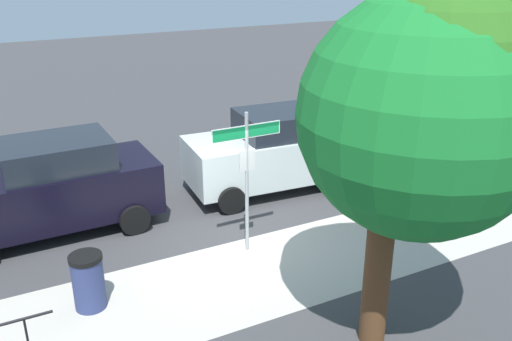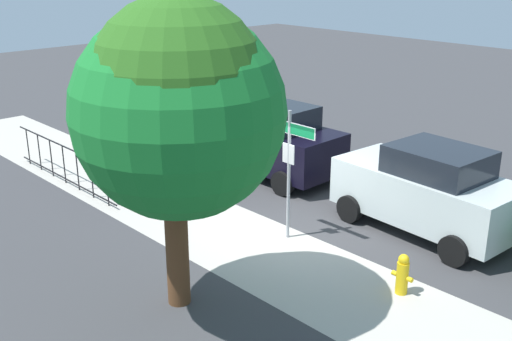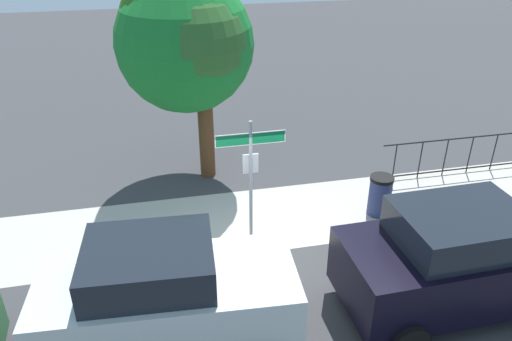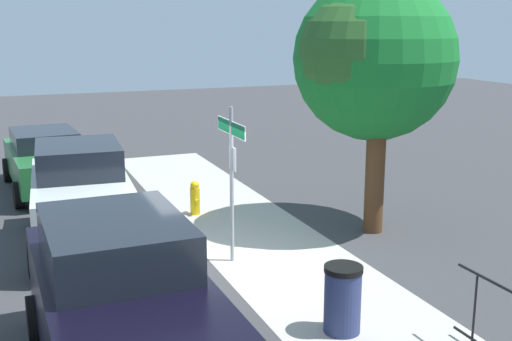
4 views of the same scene
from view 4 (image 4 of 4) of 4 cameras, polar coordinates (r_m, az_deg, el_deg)
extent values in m
plane|color=#38383A|center=(11.50, -3.48, -8.76)|extent=(60.00, 60.00, 0.00)
cube|color=#ACA69B|center=(10.29, 7.19, -11.55)|extent=(24.00, 2.60, 0.00)
cylinder|color=#9EA0A5|center=(11.45, -2.17, -1.37)|extent=(0.07, 0.07, 2.83)
cube|color=#0F723D|center=(11.24, -2.21, 3.81)|extent=(1.36, 0.02, 0.22)
cube|color=white|center=(11.24, -2.22, 3.81)|extent=(1.39, 0.02, 0.25)
cube|color=silver|center=(11.35, -2.10, 1.08)|extent=(0.32, 0.02, 0.42)
cylinder|color=#53331D|center=(13.36, 10.52, -0.33)|extent=(0.40, 0.40, 2.44)
sphere|color=#285E1A|center=(13.59, 10.62, 11.73)|extent=(2.68, 2.68, 2.68)
sphere|color=#177029|center=(13.41, 10.50, 9.74)|extent=(3.33, 3.33, 3.33)
sphere|color=#255F1D|center=(13.13, 9.79, 9.99)|extent=(2.44, 2.44, 2.44)
sphere|color=#2A5924|center=(13.06, 9.41, 10.11)|extent=(2.59, 2.59, 2.59)
cube|color=#246532|center=(17.37, -18.07, 0.58)|extent=(4.34, 1.99, 0.76)
cube|color=black|center=(17.50, -18.33, 2.69)|extent=(2.13, 1.65, 0.45)
cylinder|color=black|center=(16.20, -14.25, -1.43)|extent=(0.65, 0.26, 0.64)
cylinder|color=black|center=(15.97, -20.34, -2.06)|extent=(0.65, 0.26, 0.64)
cylinder|color=black|center=(18.96, -16.00, 0.57)|extent=(0.65, 0.26, 0.64)
cylinder|color=black|center=(18.77, -21.20, 0.05)|extent=(0.65, 0.26, 0.64)
cube|color=silver|center=(12.81, -15.24, -2.84)|extent=(4.14, 2.03, 1.08)
cube|color=black|center=(12.85, -15.52, 1.01)|extent=(2.03, 1.68, 0.59)
cylinder|color=black|center=(11.74, -10.37, -6.81)|extent=(0.65, 0.26, 0.64)
cylinder|color=black|center=(11.67, -19.05, -7.47)|extent=(0.65, 0.26, 0.64)
cylinder|color=black|center=(14.33, -11.90, -3.20)|extent=(0.65, 0.26, 0.64)
cylinder|color=black|center=(14.27, -18.96, -3.72)|extent=(0.65, 0.26, 0.64)
cube|color=black|center=(7.99, -11.76, -12.51)|extent=(4.46, 1.90, 1.09)
cube|color=black|center=(7.91, -12.42, -6.21)|extent=(2.15, 1.65, 0.59)
cylinder|color=black|center=(9.73, -8.01, -11.04)|extent=(0.64, 0.23, 0.64)
cylinder|color=black|center=(9.49, -19.00, -12.32)|extent=(0.64, 0.23, 0.64)
cylinder|color=black|center=(9.19, 18.84, -11.75)|extent=(0.03, 0.03, 1.05)
cylinder|color=yellow|center=(14.59, -5.44, -2.71)|extent=(0.22, 0.22, 0.62)
sphere|color=yellow|center=(14.50, -5.47, -1.31)|extent=(0.20, 0.20, 0.20)
cylinder|color=yellow|center=(14.73, -5.62, -2.44)|extent=(0.10, 0.09, 0.09)
cylinder|color=yellow|center=(14.44, -5.26, -2.76)|extent=(0.10, 0.09, 0.09)
cylinder|color=navy|center=(9.25, 7.69, -11.48)|extent=(0.52, 0.52, 0.90)
cylinder|color=black|center=(9.05, 7.79, -8.66)|extent=(0.55, 0.55, 0.08)
camera|label=1|loc=(13.88, 43.10, 15.08)|focal=38.70mm
camera|label=2|loc=(22.69, 12.50, 16.80)|focal=43.30mm
camera|label=3|loc=(13.27, -45.50, 18.55)|focal=34.61mm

